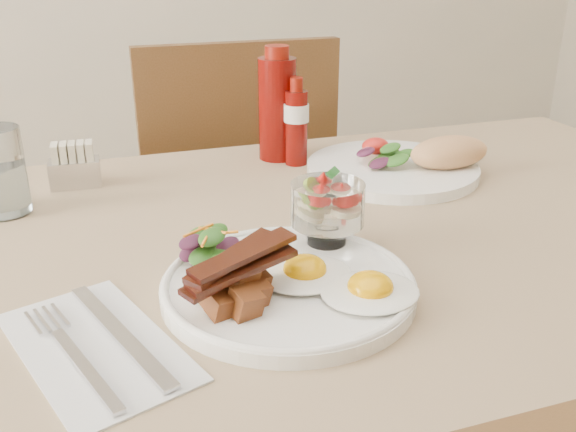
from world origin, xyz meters
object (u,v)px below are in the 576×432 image
at_px(table, 346,294).
at_px(chair_far, 231,211).
at_px(main_plate, 288,287).
at_px(second_plate, 405,163).
at_px(ketchup_bottle, 277,107).
at_px(hot_sauce_bottle, 296,123).
at_px(sugar_caddy, 74,167).
at_px(fruit_cup, 327,204).
at_px(water_glass, 0,177).

distance_m(table, chair_far, 0.68).
bearing_deg(main_plate, chair_far, 81.00).
height_order(second_plate, ketchup_bottle, ketchup_bottle).
height_order(table, second_plate, second_plate).
relative_size(ketchup_bottle, hot_sauce_bottle, 1.31).
height_order(chair_far, sugar_caddy, chair_far).
bearing_deg(table, sugar_caddy, 136.97).
xyz_separation_m(table, main_plate, (-0.12, -0.12, 0.10)).
relative_size(fruit_cup, ketchup_bottle, 0.46).
xyz_separation_m(chair_far, main_plate, (-0.12, -0.78, 0.24)).
bearing_deg(table, main_plate, -136.16).
bearing_deg(fruit_cup, second_plate, 44.76).
relative_size(chair_far, sugar_caddy, 11.66).
xyz_separation_m(second_plate, sugar_caddy, (-0.52, 0.12, 0.01)).
relative_size(table, second_plate, 4.54).
bearing_deg(second_plate, hot_sauce_bottle, 143.79).
relative_size(table, chair_far, 1.43).
relative_size(chair_far, water_glass, 7.48).
bearing_deg(second_plate, sugar_caddy, 167.18).
distance_m(chair_far, second_plate, 0.56).
distance_m(ketchup_bottle, water_glass, 0.47).
distance_m(fruit_cup, second_plate, 0.34).
distance_m(chair_far, ketchup_bottle, 0.45).
height_order(main_plate, fruit_cup, fruit_cup).
bearing_deg(main_plate, table, 43.84).
height_order(table, ketchup_bottle, ketchup_bottle).
bearing_deg(water_glass, fruit_cup, -35.01).
xyz_separation_m(table, fruit_cup, (-0.05, -0.04, 0.15)).
bearing_deg(water_glass, sugar_caddy, 39.39).
bearing_deg(ketchup_bottle, second_plate, -41.87).
distance_m(table, second_plate, 0.29).
relative_size(chair_far, hot_sauce_bottle, 6.18).
xyz_separation_m(main_plate, hot_sauce_bottle, (0.16, 0.42, 0.06)).
height_order(table, sugar_caddy, sugar_caddy).
bearing_deg(second_plate, main_plate, -134.99).
height_order(second_plate, hot_sauce_bottle, hot_sauce_bottle).
distance_m(table, main_plate, 0.20).
distance_m(ketchup_bottle, hot_sauce_bottle, 0.05).
xyz_separation_m(chair_far, hot_sauce_bottle, (0.03, -0.36, 0.30)).
bearing_deg(second_plate, water_glass, 176.63).
distance_m(hot_sauce_bottle, sugar_caddy, 0.37).
height_order(sugar_caddy, water_glass, water_glass).
relative_size(ketchup_bottle, water_glass, 1.59).
xyz_separation_m(table, water_glass, (-0.43, 0.23, 0.14)).
bearing_deg(ketchup_bottle, main_plate, -106.52).
relative_size(sugar_caddy, water_glass, 0.64).
distance_m(table, ketchup_bottle, 0.39).
distance_m(main_plate, fruit_cup, 0.12).
height_order(fruit_cup, sugar_caddy, fruit_cup).
xyz_separation_m(fruit_cup, sugar_caddy, (-0.29, 0.35, -0.04)).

